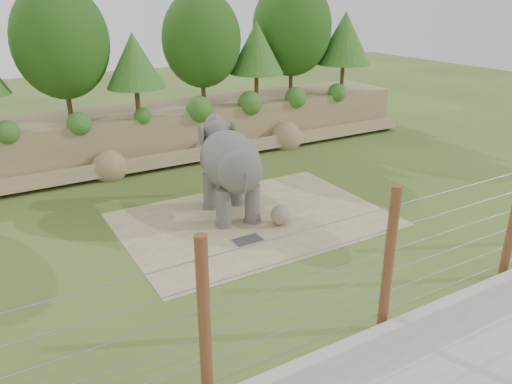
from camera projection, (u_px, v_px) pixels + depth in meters
ground at (286, 256)px, 16.67m from camera, size 90.00×90.00×0.00m
back_embankment at (161, 81)px, 25.62m from camera, size 30.00×5.52×8.77m
dirt_patch at (254, 219)px, 19.30m from camera, size 10.00×7.00×0.02m
drain_grate at (248, 240)px, 17.65m from camera, size 1.00×0.60×0.03m
elephant at (230, 173)px, 19.10m from camera, size 2.59×4.60×3.51m
stone_ball at (281, 215)px, 18.74m from camera, size 0.77×0.77×0.77m
retaining_wall at (396, 331)px, 12.57m from camera, size 26.00×0.35×0.50m
barrier_fence at (389, 261)px, 12.32m from camera, size 20.26×0.26×4.00m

